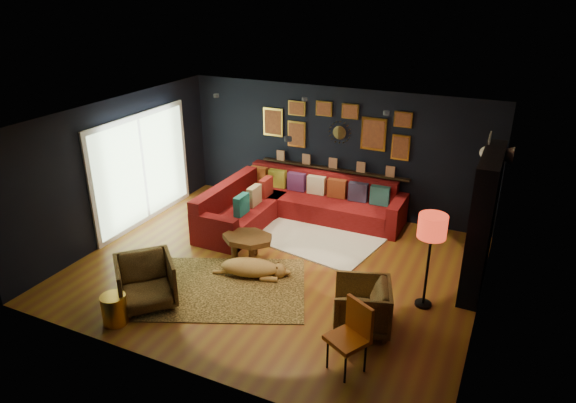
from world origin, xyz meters
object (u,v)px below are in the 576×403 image
at_px(armchair_right, 362,304).
at_px(dog, 250,264).
at_px(sectional, 288,206).
at_px(coffee_table, 248,241).
at_px(gold_stool, 114,309).
at_px(orange_chair, 352,331).
at_px(pouf, 230,228).
at_px(armchair_left, 146,280).
at_px(floor_lamp, 432,231).

bearing_deg(armchair_right, dog, -122.71).
bearing_deg(sectional, coffee_table, -87.62).
relative_size(gold_stool, orange_chair, 0.48).
relative_size(pouf, orange_chair, 0.53).
bearing_deg(pouf, coffee_table, -40.88).
bearing_deg(coffee_table, orange_chair, -35.91).
bearing_deg(pouf, armchair_left, -89.62).
xyz_separation_m(sectional, coffee_table, (0.08, -1.82, 0.07)).
height_order(armchair_right, gold_stool, armchair_right).
xyz_separation_m(armchair_right, dog, (-2.08, 0.54, -0.17)).
distance_m(coffee_table, gold_stool, 2.50).
distance_m(floor_lamp, dog, 2.98).
bearing_deg(dog, orange_chair, -48.34).
height_order(armchair_right, orange_chair, orange_chair).
relative_size(coffee_table, armchair_left, 1.16).
relative_size(sectional, orange_chair, 3.66).
distance_m(coffee_table, pouf, 1.03).
distance_m(orange_chair, dog, 2.63).
height_order(coffee_table, dog, coffee_table).
relative_size(armchair_left, orange_chair, 0.90).
bearing_deg(coffee_table, gold_stool, -110.04).
bearing_deg(coffee_table, sectional, 92.38).
bearing_deg(coffee_table, armchair_right, -22.37).
distance_m(pouf, armchair_right, 3.51).
bearing_deg(armchair_right, armchair_left, -93.47).
relative_size(sectional, pouf, 6.86).
distance_m(pouf, dog, 1.49).
xyz_separation_m(armchair_left, armchair_right, (3.09, 0.80, -0.03)).
height_order(armchair_left, gold_stool, armchair_left).
bearing_deg(armchair_left, floor_lamp, -21.68).
bearing_deg(dog, sectional, 82.23).
relative_size(gold_stool, dog, 0.34).
bearing_deg(armchair_left, pouf, 44.16).
distance_m(armchair_right, dog, 2.16).
bearing_deg(gold_stool, floor_lamp, 30.57).
height_order(pouf, gold_stool, gold_stool).
bearing_deg(dog, floor_lamp, -8.69).
xyz_separation_m(sectional, orange_chair, (2.56, -3.61, 0.23)).
distance_m(armchair_left, dog, 1.70).
bearing_deg(floor_lamp, gold_stool, -149.43).
relative_size(sectional, armchair_left, 4.08).
bearing_deg(floor_lamp, orange_chair, -107.65).
distance_m(pouf, floor_lamp, 4.01).
xyz_separation_m(armchair_left, floor_lamp, (3.78, 1.73, 0.83)).
height_order(orange_chair, floor_lamp, floor_lamp).
relative_size(armchair_right, orange_chair, 0.84).
bearing_deg(sectional, pouf, -120.64).
bearing_deg(orange_chair, pouf, 171.58).
height_order(pouf, armchair_right, armchair_right).
xyz_separation_m(sectional, armchair_right, (2.42, -2.78, 0.07)).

